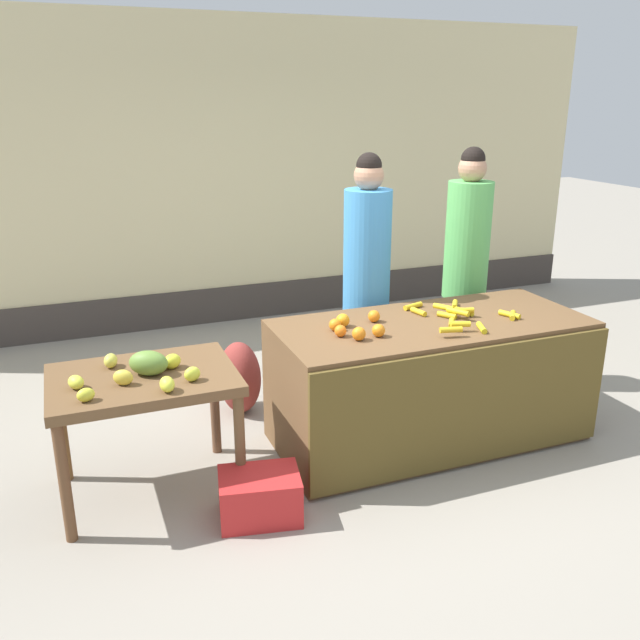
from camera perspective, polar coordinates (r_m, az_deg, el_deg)
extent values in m
plane|color=gray|center=(4.54, 3.91, -10.77)|extent=(24.00, 24.00, 0.00)
cube|color=beige|center=(6.88, -6.86, 12.18)|extent=(7.80, 0.20, 2.95)
cube|color=#3F3833|center=(7.03, -6.23, 1.56)|extent=(7.80, 0.04, 0.36)
cube|color=brown|center=(4.55, 9.22, -5.07)|extent=(2.05, 0.88, 0.83)
cube|color=brown|center=(4.21, 12.34, -7.33)|extent=(2.05, 0.03, 0.77)
cube|color=brown|center=(3.89, -14.81, -4.92)|extent=(1.02, 0.73, 0.06)
cylinder|color=brown|center=(3.76, -20.85, -12.80)|extent=(0.06, 0.06, 0.68)
cylinder|color=brown|center=(3.84, -6.79, -10.91)|extent=(0.06, 0.06, 0.68)
cylinder|color=brown|center=(4.32, -21.07, -8.60)|extent=(0.06, 0.06, 0.68)
cylinder|color=brown|center=(4.39, -8.93, -7.05)|extent=(0.06, 0.06, 0.68)
cylinder|color=gold|center=(4.34, 11.11, -0.25)|extent=(0.10, 0.12, 0.04)
cylinder|color=gold|center=(4.73, 11.38, 1.30)|extent=(0.10, 0.13, 0.04)
cylinder|color=gold|center=(4.52, 8.35, 0.70)|extent=(0.06, 0.13, 0.04)
cylinder|color=yellow|center=(4.59, 15.78, 0.45)|extent=(0.09, 0.15, 0.04)
cylinder|color=gold|center=(4.29, 13.55, -0.65)|extent=(0.08, 0.15, 0.04)
cylinder|color=gold|center=(4.58, 16.04, 0.38)|extent=(0.11, 0.13, 0.04)
cylinder|color=gold|center=(4.64, 7.90, 1.17)|extent=(0.16, 0.08, 0.04)
cylinder|color=yellow|center=(4.60, 11.58, 0.82)|extent=(0.13, 0.09, 0.04)
cylinder|color=gold|center=(4.48, 10.71, 0.40)|extent=(0.10, 0.13, 0.04)
cylinder|color=gold|center=(4.58, 12.14, 0.70)|extent=(0.07, 0.15, 0.04)
cylinder|color=yellow|center=(4.23, 11.84, -0.35)|extent=(0.13, 0.07, 0.04)
cylinder|color=gold|center=(4.50, 12.15, 0.79)|extent=(0.13, 0.06, 0.04)
cylinder|color=gold|center=(4.12, 11.05, -0.82)|extent=(0.14, 0.07, 0.04)
cylinder|color=gold|center=(4.47, 11.62, 0.69)|extent=(0.10, 0.16, 0.04)
cylinder|color=yellow|center=(4.54, 10.43, 1.07)|extent=(0.10, 0.14, 0.04)
sphere|color=orange|center=(4.06, 1.75, -0.93)|extent=(0.07, 0.07, 0.07)
sphere|color=orange|center=(4.16, 1.29, -0.41)|extent=(0.08, 0.08, 0.08)
sphere|color=orange|center=(4.33, 4.60, 0.33)|extent=(0.08, 0.08, 0.08)
sphere|color=orange|center=(4.07, 4.97, -0.89)|extent=(0.08, 0.08, 0.08)
sphere|color=orange|center=(4.00, 3.32, -1.17)|extent=(0.08, 0.08, 0.08)
sphere|color=orange|center=(4.23, 1.95, -0.03)|extent=(0.09, 0.09, 0.09)
ellipsoid|color=#D8DC3D|center=(3.62, -12.84, -5.34)|extent=(0.08, 0.11, 0.08)
ellipsoid|color=yellow|center=(3.94, -13.65, -3.40)|extent=(0.10, 0.12, 0.08)
ellipsoid|color=#D5DE3C|center=(3.72, -10.78, -4.53)|extent=(0.11, 0.10, 0.08)
ellipsoid|color=#D2CD49|center=(4.02, -17.34, -3.31)|extent=(0.10, 0.12, 0.08)
ellipsoid|color=yellow|center=(3.91, -12.43, -3.44)|extent=(0.14, 0.13, 0.08)
ellipsoid|color=yellow|center=(3.91, -14.79, -3.71)|extent=(0.11, 0.13, 0.08)
ellipsoid|color=yellow|center=(3.62, -19.25, -6.01)|extent=(0.11, 0.09, 0.07)
ellipsoid|color=#DCE041|center=(3.79, -19.99, -4.98)|extent=(0.11, 0.13, 0.07)
ellipsoid|color=yellow|center=(3.76, -16.37, -4.70)|extent=(0.13, 0.11, 0.09)
ellipsoid|color=olive|center=(3.84, -14.35, -3.55)|extent=(0.26, 0.23, 0.14)
cylinder|color=#33333D|center=(5.07, 3.82, -3.04)|extent=(0.29, 0.29, 0.72)
cylinder|color=#3F8CCC|center=(4.83, 4.02, 5.81)|extent=(0.34, 0.34, 0.88)
sphere|color=tan|center=(4.74, 4.16, 12.12)|extent=(0.21, 0.21, 0.21)
sphere|color=black|center=(4.74, 4.18, 12.94)|extent=(0.18, 0.18, 0.18)
cylinder|color=#33333D|center=(5.50, 11.82, -1.63)|extent=(0.29, 0.29, 0.73)
cylinder|color=#59B259|center=(5.28, 12.40, 6.63)|extent=(0.34, 0.34, 0.89)
sphere|color=tan|center=(5.20, 12.81, 12.44)|extent=(0.21, 0.21, 0.21)
sphere|color=black|center=(5.19, 12.87, 13.18)|extent=(0.18, 0.18, 0.18)
cube|color=red|center=(3.83, -5.13, -14.66)|extent=(0.49, 0.40, 0.26)
ellipsoid|color=maroon|center=(4.94, -6.83, -4.86)|extent=(0.35, 0.40, 0.54)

